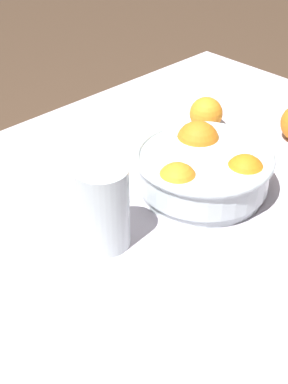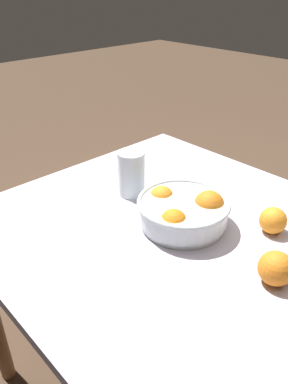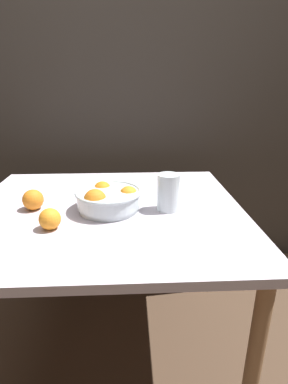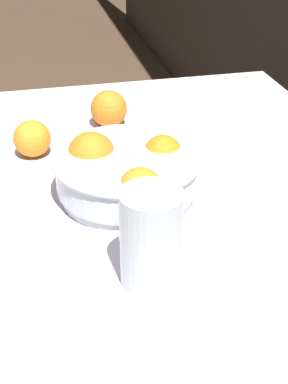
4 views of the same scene
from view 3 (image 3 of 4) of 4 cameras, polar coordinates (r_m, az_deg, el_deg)
ground_plane at (r=1.59m, az=-6.05°, el=-27.47°), size 12.00×12.00×0.00m
back_wall at (r=1.86m, az=-6.33°, el=24.13°), size 8.00×0.05×2.60m
dining_table at (r=1.20m, az=-7.16°, el=-6.64°), size 1.05×0.93×0.72m
fruit_bowl at (r=1.13m, az=-6.80°, el=-1.24°), size 0.25×0.25×0.10m
juice_glass at (r=1.12m, az=4.63°, el=-0.37°), size 0.08×0.08×0.14m
orange_loose_near_bowl at (r=1.03m, az=-17.49°, el=-4.91°), size 0.07×0.07×0.07m
orange_loose_front at (r=1.20m, az=-20.36°, el=-1.35°), size 0.08×0.08×0.08m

